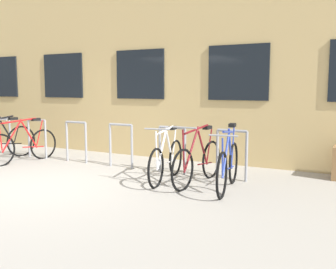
{
  "coord_description": "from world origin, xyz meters",
  "views": [
    {
      "loc": [
        4.86,
        -4.64,
        1.66
      ],
      "look_at": [
        1.58,
        1.6,
        0.79
      ],
      "focal_mm": 41.03,
      "sensor_mm": 36.0,
      "label": 1
    }
  ],
  "objects_px": {
    "bicycle_maroon": "(198,162)",
    "bicycle_blue": "(228,166)",
    "bicycle_white": "(166,160)",
    "bicycle_black": "(2,142)",
    "bicycle_red": "(23,145)"
  },
  "relations": [
    {
      "from": "bicycle_blue",
      "to": "bicycle_white",
      "type": "xyz_separation_m",
      "value": [
        -1.18,
        0.09,
        -0.02
      ]
    },
    {
      "from": "bicycle_maroon",
      "to": "bicycle_black",
      "type": "bearing_deg",
      "value": 179.82
    },
    {
      "from": "bicycle_red",
      "to": "bicycle_blue",
      "type": "bearing_deg",
      "value": -1.14
    },
    {
      "from": "bicycle_white",
      "to": "bicycle_black",
      "type": "bearing_deg",
      "value": 179.02
    },
    {
      "from": "bicycle_maroon",
      "to": "bicycle_blue",
      "type": "bearing_deg",
      "value": -13.78
    },
    {
      "from": "bicycle_blue",
      "to": "bicycle_white",
      "type": "bearing_deg",
      "value": 175.82
    },
    {
      "from": "bicycle_white",
      "to": "bicycle_red",
      "type": "xyz_separation_m",
      "value": [
        -3.62,
        0.01,
        0.01
      ]
    },
    {
      "from": "bicycle_red",
      "to": "bicycle_white",
      "type": "bearing_deg",
      "value": -0.15
    },
    {
      "from": "bicycle_maroon",
      "to": "bicycle_white",
      "type": "distance_m",
      "value": 0.59
    },
    {
      "from": "bicycle_blue",
      "to": "bicycle_red",
      "type": "bearing_deg",
      "value": 178.86
    },
    {
      "from": "bicycle_maroon",
      "to": "bicycle_red",
      "type": "xyz_separation_m",
      "value": [
        -4.21,
        -0.05,
        0.0
      ]
    },
    {
      "from": "bicycle_blue",
      "to": "bicycle_white",
      "type": "height_order",
      "value": "bicycle_blue"
    },
    {
      "from": "bicycle_black",
      "to": "bicycle_maroon",
      "type": "xyz_separation_m",
      "value": [
        4.98,
        -0.02,
        -0.01
      ]
    },
    {
      "from": "bicycle_maroon",
      "to": "bicycle_white",
      "type": "bearing_deg",
      "value": -174.21
    },
    {
      "from": "bicycle_maroon",
      "to": "bicycle_white",
      "type": "height_order",
      "value": "bicycle_maroon"
    }
  ]
}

